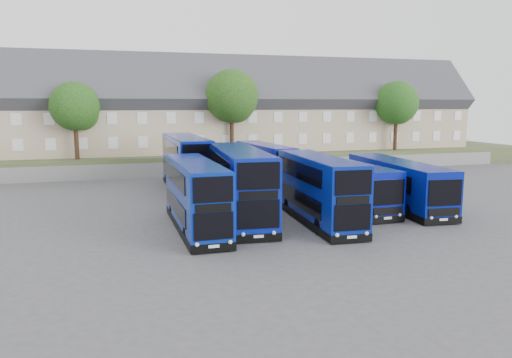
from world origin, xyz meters
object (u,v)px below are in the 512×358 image
object	(u,v)px
tree_mid	(233,98)
tree_far	(408,102)
dd_front_mid	(240,186)
dd_front_left	(196,197)
tree_east	(397,105)
coach_east_a	(343,185)
tree_west	(76,108)

from	to	relation	value
tree_mid	tree_far	bearing A→B (deg)	14.04
dd_front_mid	tree_far	world-z (taller)	tree_far
dd_front_left	tree_east	xyz separation A→B (m)	(28.30, 23.68, 5.39)
tree_mid	coach_east_a	bearing A→B (deg)	-80.77
dd_front_left	tree_east	size ratio (longest dim) A/B	1.26
tree_east	dd_front_mid	bearing A→B (deg)	-138.90
dd_front_mid	tree_west	bearing A→B (deg)	121.38
tree_mid	tree_far	distance (m)	26.80
tree_mid	tree_east	distance (m)	20.02
coach_east_a	tree_mid	xyz separation A→B (m)	(-3.30, 20.28, 6.46)
tree_west	dd_front_mid	bearing A→B (deg)	-63.53
coach_east_a	tree_west	world-z (taller)	tree_west
tree_west	tree_mid	world-z (taller)	tree_mid
dd_front_mid	tree_far	size ratio (longest dim) A/B	1.35
dd_front_left	tree_east	bearing A→B (deg)	39.86
coach_east_a	tree_mid	distance (m)	21.54
tree_east	tree_mid	bearing A→B (deg)	178.57
coach_east_a	tree_east	bearing A→B (deg)	48.51
dd_front_left	tree_west	xyz separation A→B (m)	(-7.70, 23.68, 5.05)
tree_far	tree_west	bearing A→B (deg)	-170.54
dd_front_mid	tree_east	size ratio (longest dim) A/B	1.43
dd_front_mid	tree_mid	xyz separation A→B (m)	(5.10, 22.40, 5.82)
dd_front_left	coach_east_a	size ratio (longest dim) A/B	0.85
tree_west	tree_east	xyz separation A→B (m)	(36.00, 0.00, 0.34)
tree_far	tree_mid	bearing A→B (deg)	-165.96
tree_west	tree_far	bearing A→B (deg)	9.46
dd_front_left	tree_far	bearing A→B (deg)	41.75
tree_far	dd_front_left	bearing A→B (deg)	-138.19
dd_front_left	tree_far	xyz separation A→B (m)	(34.30, 30.68, 5.73)
dd_front_mid	dd_front_left	bearing A→B (deg)	-145.92
tree_far	tree_east	bearing A→B (deg)	-130.60
tree_west	tree_mid	xyz separation A→B (m)	(16.00, 0.50, 1.02)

